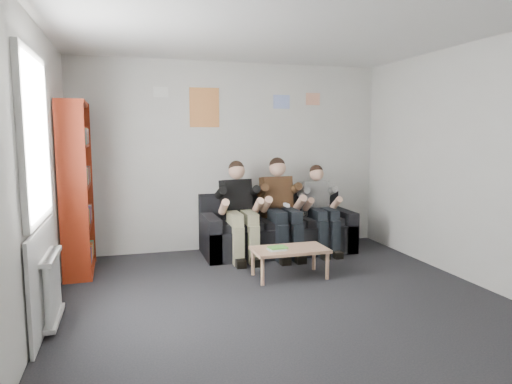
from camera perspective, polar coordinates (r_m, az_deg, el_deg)
room_shell at (r=4.28m, az=4.58°, el=2.77°), size 5.00×5.00×5.00m
sofa at (r=6.57m, az=2.58°, el=-4.90°), size 2.12×0.87×0.82m
bookshelf at (r=5.89m, az=-21.44°, el=0.43°), size 0.31×0.93×2.06m
coffee_table at (r=5.41m, az=4.24°, el=-7.45°), size 0.87×0.48×0.35m
game_cases at (r=5.32m, az=2.67°, el=-7.06°), size 0.22×0.18×0.03m
person_left at (r=6.16m, az=-2.04°, el=-2.35°), size 0.41×0.87×1.32m
person_middle at (r=6.32m, az=3.18°, el=-1.98°), size 0.43×0.91×1.35m
person_right at (r=6.55m, az=8.06°, el=-2.10°), size 0.37×0.79×1.24m
radiator at (r=4.45m, az=-24.06°, el=-10.84°), size 0.10×0.64×0.60m
window at (r=4.30m, az=-25.51°, el=-2.21°), size 0.05×1.30×2.36m
poster_large at (r=6.58m, az=-6.47°, el=10.45°), size 0.42×0.01×0.55m
poster_blue at (r=6.87m, az=3.20°, el=11.19°), size 0.25×0.01×0.20m
poster_pink at (r=7.05m, az=7.12°, el=11.45°), size 0.22×0.01×0.18m
poster_sign at (r=6.52m, az=-11.82°, el=12.14°), size 0.20×0.01×0.14m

